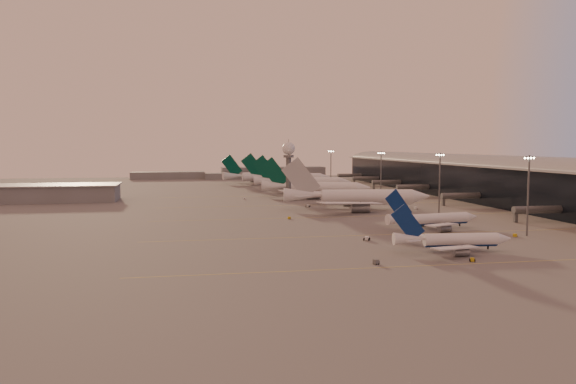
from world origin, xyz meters
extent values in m
plane|color=#605D5E|center=(0.00, 0.00, 0.00)|extent=(700.00, 700.00, 0.00)
cube|color=gold|center=(30.00, -35.00, 0.01)|extent=(180.00, 0.25, 0.02)
cube|color=gold|center=(30.00, 10.00, 0.01)|extent=(180.00, 0.25, 0.02)
cube|color=gold|center=(30.00, 55.00, 0.01)|extent=(180.00, 0.25, 0.02)
cube|color=gold|center=(30.00, 100.00, 0.01)|extent=(180.00, 0.25, 0.02)
cube|color=gold|center=(30.00, 150.00, 0.01)|extent=(180.00, 0.25, 0.02)
cube|color=black|center=(108.00, 110.00, 9.00)|extent=(36.00, 360.00, 18.00)
cylinder|color=gray|center=(108.00, 110.00, 18.00)|extent=(10.08, 360.00, 10.08)
cube|color=gray|center=(108.00, 110.00, 18.20)|extent=(40.00, 362.00, 0.80)
cylinder|color=#56585D|center=(82.00, 28.00, 4.50)|extent=(22.00, 2.80, 2.80)
cube|color=#56585D|center=(72.00, 28.00, 2.20)|extent=(1.20, 1.20, 4.40)
cylinder|color=#56585D|center=(82.00, 86.00, 4.50)|extent=(22.00, 2.80, 2.80)
cube|color=#56585D|center=(72.00, 86.00, 2.20)|extent=(1.20, 1.20, 4.40)
cylinder|color=#56585D|center=(82.00, 142.00, 4.50)|extent=(22.00, 2.80, 2.80)
cube|color=#56585D|center=(72.00, 142.00, 2.20)|extent=(1.20, 1.20, 4.40)
cylinder|color=#56585D|center=(82.00, 184.00, 4.50)|extent=(22.00, 2.80, 2.80)
cube|color=#56585D|center=(72.00, 184.00, 2.20)|extent=(1.20, 1.20, 4.40)
cylinder|color=#56585D|center=(82.00, 226.00, 4.50)|extent=(22.00, 2.80, 2.80)
cube|color=#56585D|center=(72.00, 226.00, 2.20)|extent=(1.20, 1.20, 4.40)
cylinder|color=#56585D|center=(82.00, 266.00, 4.50)|extent=(22.00, 2.80, 2.80)
cube|color=#56585D|center=(72.00, 266.00, 2.20)|extent=(1.20, 1.20, 4.40)
cube|color=slate|center=(-120.00, 140.00, 4.00)|extent=(80.00, 25.00, 8.00)
cube|color=gray|center=(-120.00, 140.00, 8.20)|extent=(82.00, 27.00, 0.60)
cylinder|color=#56585D|center=(5.00, 120.00, 11.00)|extent=(2.60, 2.60, 22.00)
cylinder|color=#56585D|center=(5.00, 120.00, 22.50)|extent=(5.20, 5.20, 1.20)
sphere|color=white|center=(5.00, 120.00, 26.40)|extent=(6.40, 6.40, 6.40)
cylinder|color=#56585D|center=(5.00, 120.00, 30.10)|extent=(0.16, 0.16, 2.00)
cylinder|color=#56585D|center=(58.00, 0.00, 12.50)|extent=(0.56, 0.56, 25.00)
cube|color=#56585D|center=(58.00, 0.00, 24.50)|extent=(3.60, 0.25, 0.25)
sphere|color=#FFEABF|center=(56.50, 0.00, 24.10)|extent=(0.56, 0.56, 0.56)
sphere|color=#FFEABF|center=(57.50, 0.00, 24.10)|extent=(0.56, 0.56, 0.56)
sphere|color=#FFEABF|center=(58.50, 0.00, 24.10)|extent=(0.56, 0.56, 0.56)
sphere|color=#FFEABF|center=(59.50, 0.00, 24.10)|extent=(0.56, 0.56, 0.56)
cylinder|color=#56585D|center=(55.00, 55.00, 12.50)|extent=(0.56, 0.56, 25.00)
cube|color=#56585D|center=(55.00, 55.00, 24.50)|extent=(3.60, 0.25, 0.25)
sphere|color=#FFEABF|center=(53.50, 55.00, 24.10)|extent=(0.56, 0.56, 0.56)
sphere|color=#FFEABF|center=(54.50, 55.00, 24.10)|extent=(0.56, 0.56, 0.56)
sphere|color=#FFEABF|center=(55.50, 55.00, 24.10)|extent=(0.56, 0.56, 0.56)
sphere|color=#FFEABF|center=(56.50, 55.00, 24.10)|extent=(0.56, 0.56, 0.56)
cylinder|color=#56585D|center=(50.00, 110.00, 12.50)|extent=(0.56, 0.56, 25.00)
cube|color=#56585D|center=(50.00, 110.00, 24.50)|extent=(3.60, 0.25, 0.25)
sphere|color=#FFEABF|center=(48.50, 110.00, 24.10)|extent=(0.56, 0.56, 0.56)
sphere|color=#FFEABF|center=(49.50, 110.00, 24.10)|extent=(0.56, 0.56, 0.56)
sphere|color=#FFEABF|center=(50.50, 110.00, 24.10)|extent=(0.56, 0.56, 0.56)
sphere|color=#FFEABF|center=(51.50, 110.00, 24.10)|extent=(0.56, 0.56, 0.56)
cylinder|color=#56585D|center=(48.00, 200.00, 12.50)|extent=(0.56, 0.56, 25.00)
cube|color=#56585D|center=(48.00, 200.00, 24.50)|extent=(3.60, 0.25, 0.25)
sphere|color=#FFEABF|center=(46.50, 200.00, 24.10)|extent=(0.56, 0.56, 0.56)
sphere|color=#FFEABF|center=(47.50, 200.00, 24.10)|extent=(0.56, 0.56, 0.56)
sphere|color=#FFEABF|center=(48.50, 200.00, 24.10)|extent=(0.56, 0.56, 0.56)
sphere|color=#FFEABF|center=(49.50, 200.00, 24.10)|extent=(0.56, 0.56, 0.56)
cube|color=slate|center=(-60.00, 320.00, 3.00)|extent=(60.00, 18.00, 6.00)
cube|color=slate|center=(30.00, 330.00, 4.50)|extent=(90.00, 20.00, 9.00)
cube|color=slate|center=(-10.00, 310.00, 2.50)|extent=(40.00, 15.00, 5.00)
cylinder|color=white|center=(25.35, -20.20, 2.75)|extent=(20.00, 5.07, 3.37)
cylinder|color=navy|center=(25.35, -20.20, 1.99)|extent=(19.52, 4.10, 2.42)
cone|color=white|center=(37.11, -21.23, 2.75)|extent=(4.11, 3.69, 3.37)
cone|color=white|center=(11.36, -18.98, 3.17)|extent=(8.56, 4.08, 3.37)
cube|color=white|center=(19.79, -28.04, 2.16)|extent=(14.47, 8.64, 1.06)
cylinder|color=gray|center=(22.36, -26.29, 0.62)|extent=(4.00, 2.51, 2.19)
cube|color=gray|center=(22.36, -26.29, 1.57)|extent=(0.28, 0.24, 1.35)
cube|color=white|center=(21.23, -11.53, 2.16)|extent=(13.81, 10.57, 1.06)
cylinder|color=gray|center=(23.46, -13.69, 0.62)|extent=(4.00, 2.51, 2.19)
cube|color=gray|center=(23.46, -13.69, 1.57)|extent=(0.28, 0.24, 1.35)
cube|color=navy|center=(10.95, -18.95, 7.33)|extent=(9.23, 1.11, 10.04)
cube|color=white|center=(11.06, -22.80, 3.25)|extent=(4.09, 2.71, 0.22)
cube|color=white|center=(11.73, -15.17, 3.25)|extent=(4.02, 3.20, 0.22)
cylinder|color=black|center=(32.84, -20.86, 0.44)|extent=(0.44, 0.44, 0.89)
cylinder|color=black|center=(23.93, -18.12, 0.49)|extent=(1.01, 0.53, 0.97)
cylinder|color=black|center=(23.59, -22.01, 0.49)|extent=(1.01, 0.53, 0.97)
cylinder|color=white|center=(37.75, 18.50, 2.98)|extent=(21.74, 6.87, 3.65)
cylinder|color=navy|center=(37.75, 18.50, 2.16)|extent=(21.16, 5.79, 2.63)
cone|color=white|center=(50.39, 20.44, 2.98)|extent=(4.65, 4.24, 3.65)
cone|color=white|center=(22.71, 16.18, 3.43)|extent=(9.44, 4.97, 3.65)
cube|color=white|center=(33.91, 8.82, 2.34)|extent=(14.57, 12.15, 1.15)
cylinder|color=gray|center=(36.17, 11.32, 0.67)|extent=(4.46, 2.97, 2.37)
cube|color=gray|center=(36.17, 11.32, 1.70)|extent=(0.32, 0.28, 1.46)
cube|color=white|center=(31.18, 26.57, 2.34)|extent=(15.82, 8.50, 1.15)
cylinder|color=gray|center=(34.09, 24.87, 0.67)|extent=(4.46, 2.97, 2.37)
cube|color=gray|center=(34.09, 24.87, 1.70)|extent=(0.32, 0.28, 1.46)
cube|color=navy|center=(22.27, 16.11, 7.95)|extent=(9.95, 1.86, 10.87)
cube|color=white|center=(23.38, 12.09, 3.52)|extent=(4.30, 3.64, 0.24)
cube|color=white|center=(22.11, 20.29, 3.52)|extent=(4.42, 2.72, 0.24)
cylinder|color=black|center=(45.80, 19.73, 0.48)|extent=(0.48, 0.48, 0.96)
cylinder|color=black|center=(35.72, 20.32, 0.53)|extent=(1.12, 0.64, 1.06)
cylinder|color=black|center=(36.36, 16.15, 0.53)|extent=(1.12, 0.64, 1.06)
cylinder|color=white|center=(32.22, 78.22, 4.30)|extent=(40.20, 12.13, 6.21)
cylinder|color=white|center=(32.22, 78.22, 2.91)|extent=(39.15, 10.30, 4.47)
cone|color=white|center=(55.65, 74.64, 4.30)|extent=(8.54, 7.30, 6.21)
cone|color=white|center=(4.35, 82.48, 5.08)|extent=(17.40, 8.65, 6.21)
cube|color=white|center=(20.14, 63.36, 3.22)|extent=(29.09, 15.66, 1.84)
cylinder|color=gray|center=(25.48, 66.49, 0.70)|extent=(8.21, 5.15, 4.03)
cube|color=gray|center=(25.48, 66.49, 2.13)|extent=(0.33, 0.29, 2.48)
cube|color=white|center=(25.13, 96.01, 3.22)|extent=(26.81, 22.33, 1.84)
cylinder|color=gray|center=(29.29, 91.43, 0.70)|extent=(8.21, 5.15, 4.03)
cube|color=gray|center=(29.29, 91.43, 2.13)|extent=(0.33, 0.29, 2.48)
cube|color=#A4A7AC|center=(3.53, 82.60, 12.41)|extent=(17.06, 2.94, 18.42)
cube|color=white|center=(2.86, 74.93, 5.23)|extent=(8.20, 5.04, 0.25)
cube|color=white|center=(5.19, 90.13, 5.23)|extent=(7.96, 6.75, 0.25)
cylinder|color=black|center=(47.14, 75.94, 0.50)|extent=(0.50, 0.50, 1.00)
cylinder|color=black|center=(29.38, 80.88, 0.55)|extent=(1.16, 0.66, 1.10)
cylinder|color=black|center=(28.72, 76.53, 0.55)|extent=(1.16, 0.66, 1.10)
cylinder|color=white|center=(27.21, 136.99, 4.14)|extent=(36.39, 16.26, 5.85)
cylinder|color=white|center=(27.21, 136.99, 2.82)|extent=(35.21, 14.48, 4.21)
cone|color=white|center=(47.90, 130.63, 4.14)|extent=(8.43, 7.66, 5.85)
cone|color=white|center=(2.60, 144.56, 4.87)|extent=(16.26, 10.06, 5.85)
cube|color=white|center=(14.18, 125.03, 3.11)|extent=(27.01, 10.97, 1.73)
cylinder|color=gray|center=(19.48, 127.18, 0.71)|extent=(7.83, 5.70, 3.80)
cube|color=gray|center=(19.48, 127.18, 2.09)|extent=(0.36, 0.33, 2.34)
cube|color=white|center=(23.15, 154.20, 3.11)|extent=(22.91, 22.96, 1.73)
cylinder|color=gray|center=(26.33, 149.45, 0.71)|extent=(7.83, 5.70, 3.80)
cube|color=gray|center=(26.33, 149.45, 2.09)|extent=(0.36, 0.33, 2.34)
cube|color=#023B2C|center=(1.88, 144.78, 11.85)|extent=(15.49, 5.07, 17.31)
cube|color=white|center=(0.29, 137.92, 5.01)|extent=(7.34, 3.69, 0.25)
cube|color=white|center=(4.42, 151.34, 5.01)|extent=(6.93, 6.72, 0.25)
cylinder|color=black|center=(40.38, 132.94, 0.50)|extent=(0.50, 0.50, 1.01)
cylinder|color=black|center=(25.06, 139.97, 0.55)|extent=(1.21, 0.81, 1.11)
cylinder|color=black|center=(23.76, 135.73, 0.55)|extent=(1.21, 0.81, 1.11)
cylinder|color=white|center=(29.02, 180.23, 4.22)|extent=(37.44, 13.05, 5.97)
cylinder|color=white|center=(29.02, 180.23, 2.87)|extent=(36.39, 11.27, 4.29)
cone|color=white|center=(50.67, 175.94, 4.22)|extent=(8.18, 7.24, 5.97)
cone|color=white|center=(3.28, 185.34, 4.96)|extent=(16.37, 8.87, 5.97)
cube|color=white|center=(17.06, 166.75, 3.17)|extent=(27.50, 13.71, 1.77)
cylinder|color=gray|center=(22.21, 169.47, 0.72)|extent=(7.78, 5.20, 3.88)
cube|color=gray|center=(22.21, 169.47, 2.13)|extent=(0.35, 0.31, 2.39)
cube|color=white|center=(23.11, 197.26, 3.17)|extent=(24.74, 21.80, 1.77)
cylinder|color=gray|center=(26.83, 192.77, 0.72)|extent=(7.78, 5.20, 3.88)
cube|color=gray|center=(26.83, 192.77, 2.13)|extent=(0.35, 0.31, 2.39)
cube|color=#023B2C|center=(2.52, 185.49, 12.08)|extent=(16.17, 3.55, 17.65)
cube|color=white|center=(1.63, 178.37, 5.11)|extent=(7.61, 4.42, 0.26)
cube|color=white|center=(4.41, 192.41, 5.11)|extent=(7.32, 6.47, 0.26)
cylinder|color=black|center=(42.81, 177.50, 0.51)|extent=(0.51, 0.51, 1.03)
cylinder|color=black|center=(26.54, 183.03, 0.57)|extent=(1.21, 0.72, 1.13)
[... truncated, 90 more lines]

